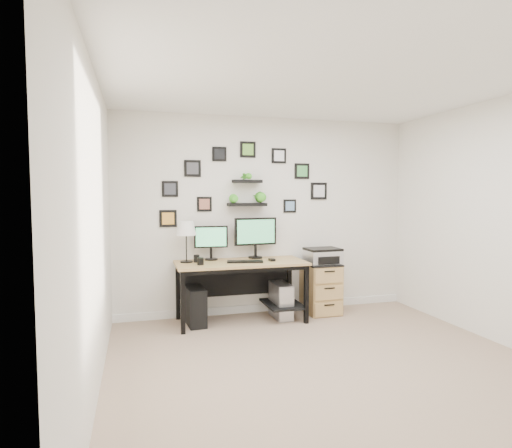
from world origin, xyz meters
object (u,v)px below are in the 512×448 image
object	(u,v)px
printer	(323,256)
file_cabinet	(321,288)
desk	(243,271)
monitor_right	(256,234)
table_lamp	(186,229)
pc_tower_grey	(281,300)
mug	(201,261)
pc_tower_black	(195,306)
monitor_left	(211,240)

from	to	relation	value
printer	file_cabinet	bearing A→B (deg)	121.71
desk	printer	xyz separation A→B (m)	(1.10, 0.04, 0.14)
monitor_right	table_lamp	size ratio (longest dim) A/B	1.12
monitor_right	pc_tower_grey	xyz separation A→B (m)	(0.28, -0.22, -0.84)
mug	file_cabinet	size ratio (longest dim) A/B	0.13
pc_tower_black	pc_tower_grey	xyz separation A→B (m)	(1.10, -0.01, -0.01)
table_lamp	pc_tower_grey	world-z (taller)	table_lamp
monitor_left	pc_tower_grey	xyz separation A→B (m)	(0.86, -0.22, -0.78)
pc_tower_grey	monitor_left	bearing A→B (deg)	165.89
monitor_right	pc_tower_grey	size ratio (longest dim) A/B	1.27
mug	printer	distance (m)	1.66
monitor_left	monitor_right	distance (m)	0.59
desk	file_cabinet	world-z (taller)	desk
desk	table_lamp	bearing A→B (deg)	171.95
table_lamp	printer	world-z (taller)	table_lamp
mug	file_cabinet	distance (m)	1.71
table_lamp	pc_tower_grey	xyz separation A→B (m)	(1.19, -0.12, -0.94)
monitor_left	pc_tower_grey	world-z (taller)	monitor_left
file_cabinet	pc_tower_grey	bearing A→B (deg)	-172.20
desk	monitor_left	bearing A→B (deg)	152.15
file_cabinet	desk	bearing A→B (deg)	-176.93
desk	mug	xyz separation A→B (m)	(-0.55, -0.14, 0.17)
monitor_left	desk	bearing A→B (deg)	-27.85
monitor_left	monitor_right	size ratio (longest dim) A/B	0.76
mug	pc_tower_grey	size ratio (longest dim) A/B	0.19
mug	pc_tower_black	distance (m)	0.58
pc_tower_grey	file_cabinet	world-z (taller)	file_cabinet
file_cabinet	printer	world-z (taller)	printer
mug	desk	bearing A→B (deg)	14.27
mug	printer	xyz separation A→B (m)	(1.65, 0.18, -0.02)
desk	table_lamp	distance (m)	0.88
monitor_left	pc_tower_grey	bearing A→B (deg)	-14.11
file_cabinet	pc_tower_black	bearing A→B (deg)	-177.45
pc_tower_grey	printer	size ratio (longest dim) A/B	0.99
desk	monitor_left	xyz separation A→B (m)	(-0.37, 0.19, 0.38)
monitor_right	pc_tower_black	bearing A→B (deg)	-165.68
table_lamp	mug	bearing A→B (deg)	-59.94
file_cabinet	monitor_right	bearing A→B (deg)	171.18
pc_tower_black	desk	bearing A→B (deg)	-2.26
desk	pc_tower_black	distance (m)	0.72
mug	pc_tower_grey	distance (m)	1.20
monitor_left	mug	world-z (taller)	monitor_left
printer	pc_tower_black	bearing A→B (deg)	-178.21
table_lamp	printer	bearing A→B (deg)	-1.97
pc_tower_black	printer	distance (m)	1.79
pc_tower_grey	pc_tower_black	bearing A→B (deg)	179.70
monitor_right	pc_tower_grey	bearing A→B (deg)	-37.74
monitor_left	table_lamp	distance (m)	0.37
monitor_left	file_cabinet	world-z (taller)	monitor_left
table_lamp	pc_tower_black	distance (m)	0.94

